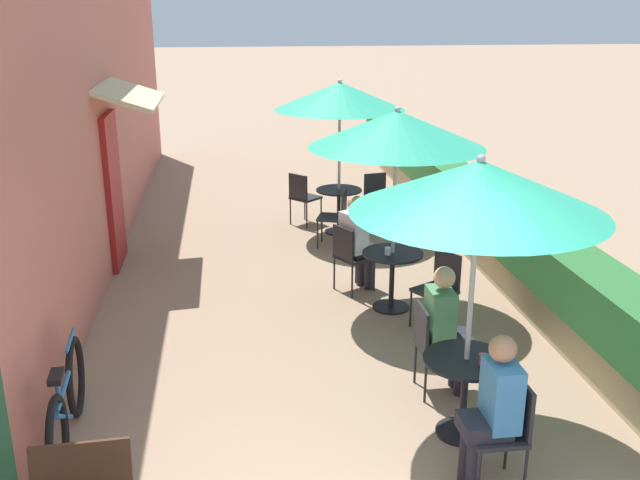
# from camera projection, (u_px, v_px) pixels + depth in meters

# --- Properties ---
(cafe_facade_wall) EXTENTS (0.98, 14.10, 4.20)m
(cafe_facade_wall) POSITION_uv_depth(u_px,v_px,m) (102.00, 109.00, 9.92)
(cafe_facade_wall) COLOR #C66B5B
(cafe_facade_wall) RESTS_ON ground_plane
(planter_hedge) EXTENTS (0.60, 13.10, 1.01)m
(planter_hedge) POSITION_uv_depth(u_px,v_px,m) (461.00, 202.00, 11.10)
(planter_hedge) COLOR tan
(planter_hedge) RESTS_ON ground_plane
(patio_table_near) EXTENTS (0.72, 0.72, 0.71)m
(patio_table_near) POSITION_uv_depth(u_px,v_px,m) (465.00, 381.00, 5.91)
(patio_table_near) COLOR black
(patio_table_near) RESTS_ON ground_plane
(patio_umbrella_near) EXTENTS (1.99, 1.99, 2.41)m
(patio_umbrella_near) POSITION_uv_depth(u_px,v_px,m) (479.00, 187.00, 5.39)
(patio_umbrella_near) COLOR #B7B7BC
(patio_umbrella_near) RESTS_ON ground_plane
(cafe_chair_near_left) EXTENTS (0.40, 0.40, 0.87)m
(cafe_chair_near_left) POSITION_uv_depth(u_px,v_px,m) (506.00, 425.00, 5.26)
(cafe_chair_near_left) COLOR #232328
(cafe_chair_near_left) RESTS_ON ground_plane
(seated_patron_near_left) EXTENTS (0.40, 0.34, 1.25)m
(seated_patron_near_left) POSITION_uv_depth(u_px,v_px,m) (493.00, 406.00, 5.19)
(seated_patron_near_left) COLOR #23232D
(seated_patron_near_left) RESTS_ON ground_plane
(cafe_chair_near_right) EXTENTS (0.40, 0.40, 0.87)m
(cafe_chair_near_right) POSITION_uv_depth(u_px,v_px,m) (433.00, 342.00, 6.56)
(cafe_chair_near_right) COLOR #232328
(cafe_chair_near_right) RESTS_ON ground_plane
(seated_patron_near_right) EXTENTS (0.40, 0.34, 1.25)m
(seated_patron_near_right) POSITION_uv_depth(u_px,v_px,m) (445.00, 324.00, 6.52)
(seated_patron_near_right) COLOR #23232D
(seated_patron_near_right) RESTS_ON ground_plane
(coffee_cup_near) EXTENTS (0.07, 0.07, 0.09)m
(coffee_cup_near) POSITION_uv_depth(u_px,v_px,m) (483.00, 359.00, 5.74)
(coffee_cup_near) COLOR #B73D3D
(coffee_cup_near) RESTS_ON patio_table_near
(patio_table_mid) EXTENTS (0.72, 0.72, 0.71)m
(patio_table_mid) POSITION_uv_depth(u_px,v_px,m) (392.00, 269.00, 8.41)
(patio_table_mid) COLOR black
(patio_table_mid) RESTS_ON ground_plane
(patio_umbrella_mid) EXTENTS (1.99, 1.99, 2.41)m
(patio_umbrella_mid) POSITION_uv_depth(u_px,v_px,m) (397.00, 129.00, 7.89)
(patio_umbrella_mid) COLOR #B7B7BC
(patio_umbrella_mid) RESTS_ON ground_plane
(cafe_chair_mid_left) EXTENTS (0.54, 0.54, 0.87)m
(cafe_chair_mid_left) POSITION_uv_depth(u_px,v_px,m) (350.00, 253.00, 8.89)
(cafe_chair_mid_left) COLOR #232328
(cafe_chair_mid_left) RESTS_ON ground_plane
(seated_patron_mid_left) EXTENTS (0.51, 0.48, 1.25)m
(seated_patron_mid_left) POSITION_uv_depth(u_px,v_px,m) (357.00, 239.00, 8.90)
(seated_patron_mid_left) COLOR #23232D
(seated_patron_mid_left) RESTS_ON ground_plane
(cafe_chair_mid_right) EXTENTS (0.54, 0.54, 0.87)m
(cafe_chair_mid_right) POSITION_uv_depth(u_px,v_px,m) (440.00, 284.00, 7.92)
(cafe_chair_mid_right) COLOR #232328
(cafe_chair_mid_right) RESTS_ON ground_plane
(coffee_cup_mid) EXTENTS (0.07, 0.07, 0.09)m
(coffee_cup_mid) POSITION_uv_depth(u_px,v_px,m) (388.00, 251.00, 8.25)
(coffee_cup_mid) COLOR white
(coffee_cup_mid) RESTS_ON patio_table_mid
(patio_table_far) EXTENTS (0.72, 0.72, 0.71)m
(patio_table_far) POSITION_uv_depth(u_px,v_px,m) (339.00, 202.00, 11.26)
(patio_table_far) COLOR black
(patio_table_far) RESTS_ON ground_plane
(patio_umbrella_far) EXTENTS (1.99, 1.99, 2.41)m
(patio_umbrella_far) POSITION_uv_depth(u_px,v_px,m) (340.00, 96.00, 10.73)
(patio_umbrella_far) COLOR #B7B7BC
(patio_umbrella_far) RESTS_ON ground_plane
(cafe_chair_far_left) EXTENTS (0.57, 0.57, 0.87)m
(cafe_chair_far_left) POSITION_uv_depth(u_px,v_px,m) (303.00, 195.00, 11.62)
(cafe_chair_far_left) COLOR #232328
(cafe_chair_far_left) RESTS_ON ground_plane
(cafe_chair_far_right) EXTENTS (0.50, 0.50, 0.87)m
(cafe_chair_far_right) POSITION_uv_depth(u_px,v_px,m) (337.00, 213.00, 10.58)
(cafe_chair_far_right) COLOR #232328
(cafe_chair_far_right) RESTS_ON ground_plane
(cafe_chair_far_back) EXTENTS (0.48, 0.48, 0.87)m
(cafe_chair_far_back) POSITION_uv_depth(u_px,v_px,m) (377.00, 196.00, 11.54)
(cafe_chair_far_back) COLOR #232328
(cafe_chair_far_back) RESTS_ON ground_plane
(bicycle_leaning) EXTENTS (0.16, 1.72, 0.81)m
(bicycle_leaning) POSITION_uv_depth(u_px,v_px,m) (67.00, 405.00, 5.79)
(bicycle_leaning) COLOR black
(bicycle_leaning) RESTS_ON ground_plane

